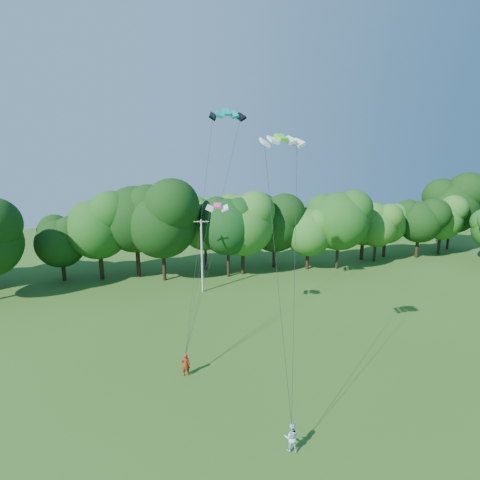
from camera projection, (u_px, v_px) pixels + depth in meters
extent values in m
cylinder|color=beige|center=(202.00, 256.00, 43.91)|extent=(0.22, 0.22, 8.73)
cube|color=beige|center=(201.00, 222.00, 43.01)|extent=(1.71, 0.53, 0.08)
imported|color=maroon|center=(186.00, 364.00, 27.51)|extent=(0.67, 0.47, 1.75)
imported|color=#B1D6F5|center=(291.00, 437.00, 20.45)|extent=(0.97, 0.87, 1.66)
cube|color=#049287|center=(227.00, 112.00, 33.21)|extent=(3.19, 1.52, 0.77)
cube|color=#46D520|center=(281.00, 137.00, 21.56)|extent=(2.54, 1.17, 0.49)
cube|color=#EB4195|center=(217.00, 205.00, 32.15)|extent=(2.12, 1.40, 0.39)
cylinder|color=black|center=(228.00, 262.00, 50.06)|extent=(0.42, 0.42, 4.10)
ellipsoid|color=black|center=(228.00, 222.00, 48.88)|extent=(8.20, 8.20, 8.94)
cylinder|color=#392616|center=(375.00, 251.00, 57.49)|extent=(0.41, 0.41, 3.19)
ellipsoid|color=#2B5B1B|center=(377.00, 224.00, 56.57)|extent=(6.38, 6.38, 6.96)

